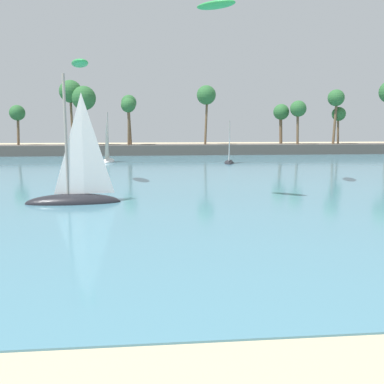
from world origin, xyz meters
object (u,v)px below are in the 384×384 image
(sailboat_near_shore, at_px, (75,191))
(sailboat_toward_headland, at_px, (108,157))
(kite_aloft_low_near_shore, at_px, (216,5))
(sailboat_far_left, at_px, (229,159))
(kite_aloft_high_over_bay, at_px, (80,63))

(sailboat_near_shore, height_order, sailboat_toward_headland, sailboat_near_shore)
(sailboat_near_shore, xyz_separation_m, sailboat_toward_headland, (-0.72, 33.06, -0.14))
(sailboat_toward_headland, relative_size, kite_aloft_low_near_shore, 2.68)
(sailboat_near_shore, distance_m, sailboat_far_left, 33.50)
(kite_aloft_low_near_shore, bearing_deg, sailboat_near_shore, -144.72)
(sailboat_near_shore, bearing_deg, sailboat_far_left, 61.72)
(sailboat_far_left, bearing_deg, sailboat_toward_headland, 167.86)
(sailboat_near_shore, bearing_deg, kite_aloft_high_over_bay, 94.66)
(sailboat_far_left, distance_m, kite_aloft_low_near_shore, 32.98)
(sailboat_toward_headland, relative_size, sailboat_far_left, 1.20)
(sailboat_toward_headland, xyz_separation_m, kite_aloft_high_over_bay, (-0.09, -23.13, 9.70))
(sailboat_near_shore, bearing_deg, sailboat_toward_headland, 91.25)
(sailboat_toward_headland, xyz_separation_m, sailboat_far_left, (16.59, -3.57, -0.11))
(sailboat_far_left, xyz_separation_m, kite_aloft_low_near_shore, (-6.55, -29.95, 12.17))
(kite_aloft_high_over_bay, distance_m, kite_aloft_low_near_shore, 14.70)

